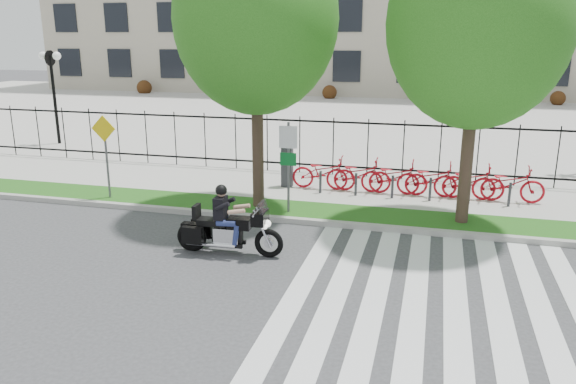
# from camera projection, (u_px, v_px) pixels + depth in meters

# --- Properties ---
(ground) EXTENTS (120.00, 120.00, 0.00)m
(ground) POSITION_uv_depth(u_px,v_px,m) (194.00, 281.00, 11.55)
(ground) COLOR #363639
(ground) RESTS_ON ground
(curb) EXTENTS (60.00, 0.20, 0.15)m
(curb) POSITION_uv_depth(u_px,v_px,m) (255.00, 217.00, 15.35)
(curb) COLOR #9F9E96
(curb) RESTS_ON ground
(grass_verge) EXTENTS (60.00, 1.50, 0.15)m
(grass_verge) POSITION_uv_depth(u_px,v_px,m) (265.00, 208.00, 16.14)
(grass_verge) COLOR #1C5916
(grass_verge) RESTS_ON ground
(sidewalk) EXTENTS (60.00, 3.50, 0.15)m
(sidewalk) POSITION_uv_depth(u_px,v_px,m) (287.00, 186.00, 18.46)
(sidewalk) COLOR #AFACA4
(sidewalk) RESTS_ON ground
(plaza) EXTENTS (80.00, 34.00, 0.10)m
(plaza) POSITION_uv_depth(u_px,v_px,m) (360.00, 116.00, 34.80)
(plaza) COLOR #AFACA4
(plaza) RESTS_ON ground
(crosswalk_stripes) EXTENTS (5.70, 8.00, 0.01)m
(crosswalk_stripes) POSITION_uv_depth(u_px,v_px,m) (435.00, 309.00, 10.36)
(crosswalk_stripes) COLOR silver
(crosswalk_stripes) RESTS_ON ground
(iron_fence) EXTENTS (30.00, 0.06, 2.00)m
(iron_fence) POSITION_uv_depth(u_px,v_px,m) (300.00, 145.00, 19.80)
(iron_fence) COLOR black
(iron_fence) RESTS_ON sidewalk
(lamp_post_left) EXTENTS (1.06, 0.70, 4.25)m
(lamp_post_left) POSITION_uv_depth(u_px,v_px,m) (52.00, 74.00, 24.82)
(lamp_post_left) COLOR black
(lamp_post_left) RESTS_ON ground
(street_tree_1) EXTENTS (4.40, 4.40, 7.67)m
(street_tree_1) POSITION_uv_depth(u_px,v_px,m) (256.00, 19.00, 14.77)
(street_tree_1) COLOR #35251C
(street_tree_1) RESTS_ON grass_verge
(street_tree_2) EXTENTS (4.42, 4.42, 7.54)m
(street_tree_2) POSITION_uv_depth(u_px,v_px,m) (479.00, 24.00, 13.43)
(street_tree_2) COLOR #35251C
(street_tree_2) RESTS_ON grass_verge
(bike_share_station) EXTENTS (7.89, 0.89, 1.50)m
(bike_share_station) POSITION_uv_depth(u_px,v_px,m) (410.00, 178.00, 17.08)
(bike_share_station) COLOR #2D2D33
(bike_share_station) RESTS_ON sidewalk
(sign_pole_regulatory) EXTENTS (0.50, 0.09, 2.50)m
(sign_pole_regulatory) POSITION_uv_depth(u_px,v_px,m) (288.00, 156.00, 15.14)
(sign_pole_regulatory) COLOR #59595B
(sign_pole_regulatory) RESTS_ON grass_verge
(sign_pole_warning) EXTENTS (0.78, 0.09, 2.49)m
(sign_pole_warning) POSITION_uv_depth(u_px,v_px,m) (105.00, 146.00, 16.53)
(sign_pole_warning) COLOR #59595B
(sign_pole_warning) RESTS_ON grass_verge
(motorcycle_rider) EXTENTS (2.57, 0.76, 1.98)m
(motorcycle_rider) POSITION_uv_depth(u_px,v_px,m) (228.00, 227.00, 12.83)
(motorcycle_rider) COLOR black
(motorcycle_rider) RESTS_ON ground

